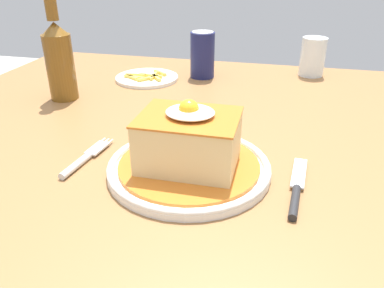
{
  "coord_description": "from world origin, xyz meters",
  "views": [
    {
      "loc": [
        0.17,
        -0.67,
        1.07
      ],
      "look_at": [
        0.04,
        -0.14,
        0.79
      ],
      "focal_mm": 35.68,
      "sensor_mm": 36.0,
      "label": 1
    }
  ],
  "objects_px": {
    "main_plate": "(189,167)",
    "soda_can": "(202,55)",
    "knife": "(296,193)",
    "beer_bottle_amber": "(59,57)",
    "side_plate_fries": "(147,78)",
    "drinking_glass": "(312,59)",
    "fork": "(83,160)"
  },
  "relations": [
    {
      "from": "knife",
      "to": "beer_bottle_amber",
      "type": "bearing_deg",
      "value": 151.58
    },
    {
      "from": "fork",
      "to": "drinking_glass",
      "type": "distance_m",
      "value": 0.72
    },
    {
      "from": "main_plate",
      "to": "side_plate_fries",
      "type": "distance_m",
      "value": 0.5
    },
    {
      "from": "main_plate",
      "to": "side_plate_fries",
      "type": "relative_size",
      "value": 1.52
    },
    {
      "from": "fork",
      "to": "knife",
      "type": "height_order",
      "value": "same"
    },
    {
      "from": "fork",
      "to": "soda_can",
      "type": "relative_size",
      "value": 1.14
    },
    {
      "from": "knife",
      "to": "drinking_glass",
      "type": "distance_m",
      "value": 0.63
    },
    {
      "from": "fork",
      "to": "drinking_glass",
      "type": "height_order",
      "value": "drinking_glass"
    },
    {
      "from": "fork",
      "to": "beer_bottle_amber",
      "type": "distance_m",
      "value": 0.35
    },
    {
      "from": "knife",
      "to": "beer_bottle_amber",
      "type": "xyz_separation_m",
      "value": [
        -0.54,
        0.29,
        0.09
      ]
    },
    {
      "from": "main_plate",
      "to": "soda_can",
      "type": "xyz_separation_m",
      "value": [
        -0.09,
        0.51,
        0.05
      ]
    },
    {
      "from": "main_plate",
      "to": "drinking_glass",
      "type": "height_order",
      "value": "drinking_glass"
    },
    {
      "from": "fork",
      "to": "beer_bottle_amber",
      "type": "xyz_separation_m",
      "value": [
        -0.19,
        0.27,
        0.09
      ]
    },
    {
      "from": "fork",
      "to": "side_plate_fries",
      "type": "distance_m",
      "value": 0.46
    },
    {
      "from": "fork",
      "to": "beer_bottle_amber",
      "type": "bearing_deg",
      "value": 125.13
    },
    {
      "from": "knife",
      "to": "drinking_glass",
      "type": "bearing_deg",
      "value": 86.37
    },
    {
      "from": "knife",
      "to": "soda_can",
      "type": "height_order",
      "value": "soda_can"
    },
    {
      "from": "beer_bottle_amber",
      "to": "side_plate_fries",
      "type": "relative_size",
      "value": 1.56
    },
    {
      "from": "beer_bottle_amber",
      "to": "drinking_glass",
      "type": "height_order",
      "value": "beer_bottle_amber"
    },
    {
      "from": "beer_bottle_amber",
      "to": "drinking_glass",
      "type": "xyz_separation_m",
      "value": [
        0.58,
        0.34,
        -0.05
      ]
    },
    {
      "from": "soda_can",
      "to": "knife",
      "type": "bearing_deg",
      "value": -64.61
    },
    {
      "from": "drinking_glass",
      "to": "soda_can",
      "type": "bearing_deg",
      "value": -163.32
    },
    {
      "from": "soda_can",
      "to": "beer_bottle_amber",
      "type": "xyz_separation_m",
      "value": [
        -0.28,
        -0.25,
        0.04
      ]
    },
    {
      "from": "fork",
      "to": "knife",
      "type": "xyz_separation_m",
      "value": [
        0.34,
        -0.02,
        0.0
      ]
    },
    {
      "from": "fork",
      "to": "main_plate",
      "type": "bearing_deg",
      "value": 4.36
    },
    {
      "from": "knife",
      "to": "fork",
      "type": "bearing_deg",
      "value": 177.2
    },
    {
      "from": "main_plate",
      "to": "beer_bottle_amber",
      "type": "relative_size",
      "value": 0.97
    },
    {
      "from": "soda_can",
      "to": "fork",
      "type": "bearing_deg",
      "value": -99.71
    },
    {
      "from": "knife",
      "to": "side_plate_fries",
      "type": "xyz_separation_m",
      "value": [
        -0.4,
        0.48,
        -0.0
      ]
    },
    {
      "from": "beer_bottle_amber",
      "to": "side_plate_fries",
      "type": "distance_m",
      "value": 0.25
    },
    {
      "from": "knife",
      "to": "soda_can",
      "type": "bearing_deg",
      "value": 115.39
    },
    {
      "from": "beer_bottle_amber",
      "to": "drinking_glass",
      "type": "distance_m",
      "value": 0.67
    }
  ]
}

